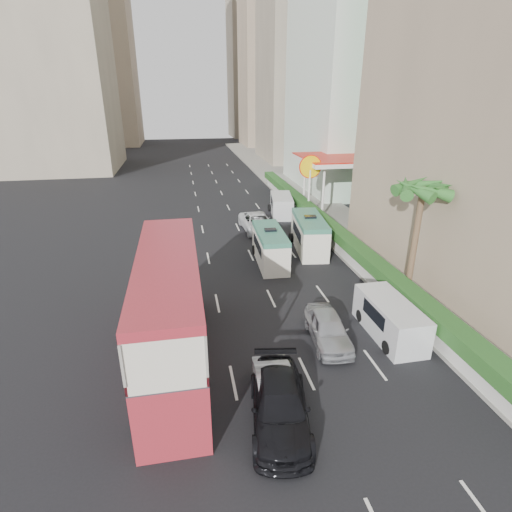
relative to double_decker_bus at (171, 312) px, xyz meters
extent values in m
plane|color=black|center=(6.00, 0.00, -2.53)|extent=(200.00, 200.00, 0.00)
cube|color=#A62631|center=(0.00, 0.00, 0.00)|extent=(2.50, 11.00, 5.06)
imported|color=#B3B5BA|center=(3.81, -3.73, -2.53)|extent=(1.70, 4.18, 1.35)
imported|color=#B3B5BA|center=(7.34, 0.16, -2.53)|extent=(2.05, 4.36, 1.44)
imported|color=black|center=(3.80, -4.43, -2.53)|extent=(2.88, 5.40, 1.49)
imported|color=silver|center=(7.19, 17.64, -2.53)|extent=(2.83, 5.59, 1.51)
cube|color=silver|center=(6.71, 10.37, -1.32)|extent=(2.04, 5.51, 2.41)
cube|color=silver|center=(10.24, 12.33, -1.23)|extent=(2.68, 6.06, 2.60)
cube|color=silver|center=(10.54, 0.15, -1.62)|extent=(1.88, 4.59, 1.83)
cube|color=silver|center=(10.52, 22.24, -1.55)|extent=(2.73, 5.14, 1.95)
cube|color=#99968C|center=(15.00, 25.00, -2.44)|extent=(6.00, 120.00, 0.18)
cube|color=silver|center=(12.20, 14.00, -1.85)|extent=(0.30, 44.00, 1.00)
cube|color=#2D6626|center=(12.20, 14.00, -1.00)|extent=(1.10, 44.00, 0.70)
cylinder|color=brown|center=(13.80, 4.00, 0.85)|extent=(0.36, 0.36, 6.40)
cube|color=silver|center=(16.00, 23.00, 0.22)|extent=(6.50, 8.00, 5.50)
cube|color=tan|center=(24.00, 58.00, 22.47)|extent=(16.00, 16.00, 50.00)
cube|color=tan|center=(23.00, 82.00, 19.47)|extent=(14.00, 14.00, 44.00)
cube|color=tan|center=(23.00, 104.00, 17.47)|extent=(14.00, 14.00, 40.00)
cube|color=tan|center=(-16.00, 90.00, 20.47)|extent=(16.00, 16.00, 46.00)
camera|label=1|loc=(0.84, -15.51, 8.70)|focal=28.00mm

